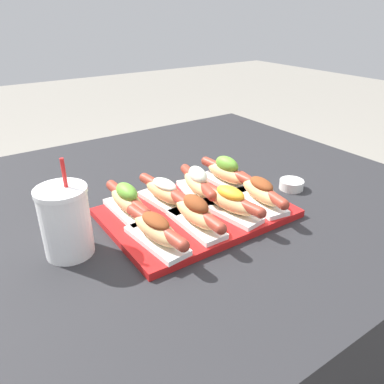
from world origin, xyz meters
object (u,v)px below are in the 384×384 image
(serving_tray, at_px, (197,213))
(sauce_bowl, at_px, (292,184))
(hot_dog_6, at_px, (198,183))
(hot_dog_1, at_px, (196,213))
(hot_dog_7, at_px, (227,172))
(hot_dog_2, at_px, (230,202))
(hot_dog_3, at_px, (261,192))
(hot_dog_5, at_px, (165,192))
(hot_dog_0, at_px, (156,230))
(hot_dog_4, at_px, (128,201))
(drink_cup, at_px, (66,221))

(serving_tray, height_order, sauce_bowl, sauce_bowl)
(hot_dog_6, bearing_deg, sauce_bowl, -18.46)
(hot_dog_1, xyz_separation_m, hot_dog_7, (0.20, 0.14, 0.00))
(hot_dog_2, relative_size, hot_dog_3, 1.00)
(sauce_bowl, bearing_deg, hot_dog_5, 165.02)
(hot_dog_2, relative_size, hot_dog_5, 1.00)
(hot_dog_0, bearing_deg, hot_dog_4, 87.81)
(hot_dog_2, height_order, hot_dog_3, hot_dog_2)
(hot_dog_7, xyz_separation_m, sauce_bowl, (0.16, -0.10, -0.04))
(hot_dog_0, distance_m, hot_dog_7, 0.34)
(serving_tray, distance_m, hot_dog_4, 0.17)
(hot_dog_3, xyz_separation_m, hot_dog_7, (0.00, 0.14, 0.00))
(serving_tray, xyz_separation_m, hot_dog_0, (-0.15, -0.07, 0.04))
(hot_dog_0, bearing_deg, hot_dog_6, 33.61)
(hot_dog_5, bearing_deg, hot_dog_4, 176.02)
(hot_dog_5, bearing_deg, drink_cup, -170.23)
(hot_dog_4, xyz_separation_m, drink_cup, (-0.16, -0.05, 0.02))
(hot_dog_0, height_order, hot_dog_4, hot_dog_4)
(hot_dog_1, height_order, hot_dog_3, hot_dog_1)
(hot_dog_4, bearing_deg, hot_dog_6, -4.36)
(hot_dog_3, xyz_separation_m, sauce_bowl, (0.16, 0.04, -0.04))
(hot_dog_2, xyz_separation_m, hot_dog_3, (0.10, -0.00, -0.00))
(hot_dog_0, relative_size, hot_dog_7, 1.00)
(hot_dog_1, bearing_deg, hot_dog_5, 90.85)
(hot_dog_0, distance_m, hot_dog_1, 0.11)
(hot_dog_6, height_order, hot_dog_7, hot_dog_7)
(hot_dog_5, height_order, hot_dog_7, hot_dog_7)
(hot_dog_2, bearing_deg, hot_dog_0, -177.73)
(hot_dog_5, distance_m, hot_dog_7, 0.20)
(hot_dog_1, xyz_separation_m, sauce_bowl, (0.36, 0.04, -0.04))
(hot_dog_7, height_order, drink_cup, drink_cup)
(hot_dog_6, height_order, drink_cup, drink_cup)
(sauce_bowl, bearing_deg, hot_dog_4, 167.33)
(serving_tray, xyz_separation_m, hot_dog_6, (0.05, 0.06, 0.04))
(hot_dog_0, bearing_deg, sauce_bowl, 5.48)
(hot_dog_3, bearing_deg, hot_dog_2, 178.73)
(serving_tray, height_order, drink_cup, drink_cup)
(serving_tray, bearing_deg, drink_cup, 175.39)
(serving_tray, distance_m, hot_dog_3, 0.17)
(hot_dog_6, bearing_deg, hot_dog_2, -87.06)
(sauce_bowl, bearing_deg, hot_dog_6, 161.54)
(serving_tray, bearing_deg, hot_dog_1, -126.42)
(hot_dog_1, height_order, hot_dog_7, hot_dog_7)
(serving_tray, distance_m, hot_dog_1, 0.09)
(hot_dog_1, height_order, hot_dog_5, hot_dog_1)
(hot_dog_3, distance_m, sauce_bowl, 0.17)
(hot_dog_3, bearing_deg, hot_dog_5, 145.89)
(hot_dog_0, height_order, drink_cup, drink_cup)
(hot_dog_4, bearing_deg, sauce_bowl, -12.67)
(hot_dog_4, relative_size, hot_dog_7, 1.00)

